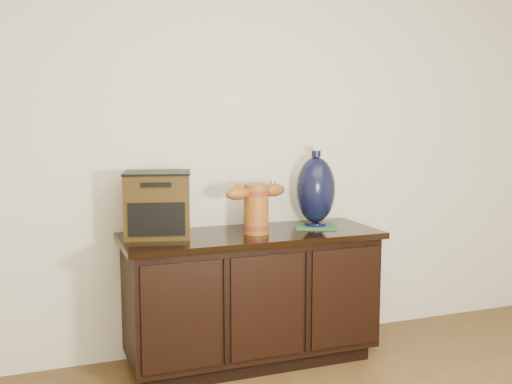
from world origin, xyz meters
name	(u,v)px	position (x,y,z in m)	size (l,w,h in m)	color
sideboard	(251,296)	(0.00, 2.23, 0.39)	(1.46, 0.56, 0.75)	black
terracotta_vessel	(256,206)	(0.02, 2.19, 0.91)	(0.39, 0.18, 0.28)	#96541B
tv_radio	(158,204)	(-0.51, 2.31, 0.93)	(0.41, 0.36, 0.36)	#35260D
green_mat	(315,226)	(0.42, 2.27, 0.76)	(0.24, 0.24, 0.01)	#285A33
lamp_base	(316,190)	(0.42, 2.27, 0.97)	(0.30, 0.30, 0.45)	black
spray_can	(258,211)	(0.12, 2.43, 0.84)	(0.06, 0.06, 0.17)	maroon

